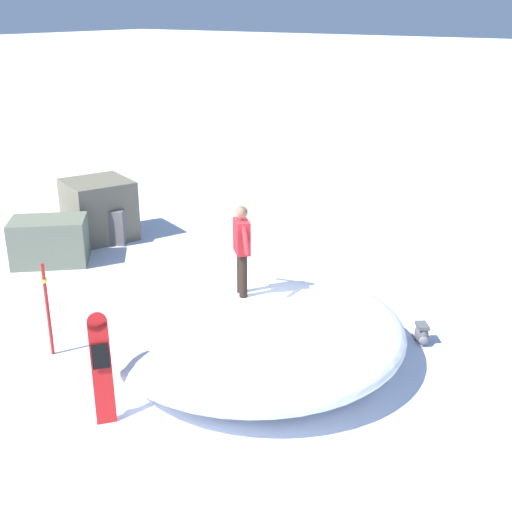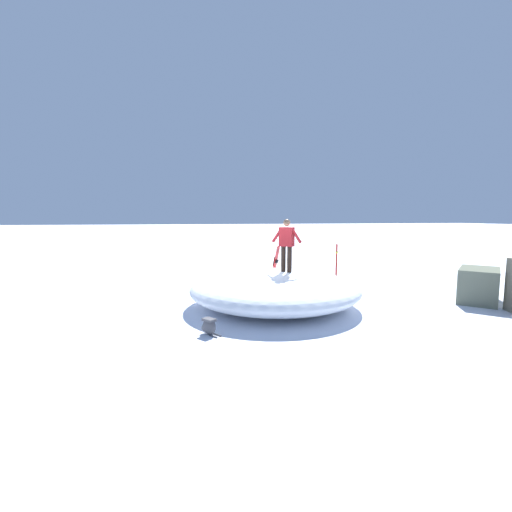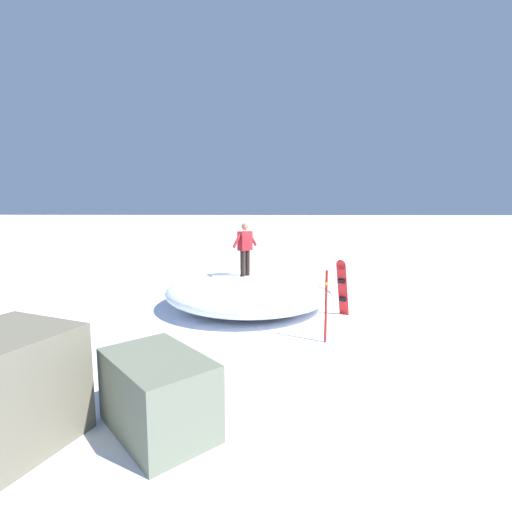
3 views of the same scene
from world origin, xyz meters
The scene contains 7 objects.
ground centered at (0.00, 0.00, 0.00)m, with size 240.00×240.00×0.00m, color white.
snow_mound centered at (0.07, 0.54, 0.53)m, with size 5.08×5.11×1.07m, color white.
snowboarder_standing centered at (0.16, 0.87, 1.96)m, with size 0.72×0.77×1.57m.
snowboard_primary_upright centered at (-2.66, 1.32, 0.85)m, with size 0.44×0.45×1.65m.
backpack_near centered at (2.18, -1.64, 0.20)m, with size 0.53×0.47×0.38m.
trail_marker_pole centered at (-1.89, 3.49, 0.89)m, with size 0.10×0.10×1.70m.
rock_outcrop centered at (2.28, 7.29, 0.66)m, with size 3.91×2.41×1.53m.
Camera 3 is at (-0.63, 11.93, 3.14)m, focal length 26.35 mm.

